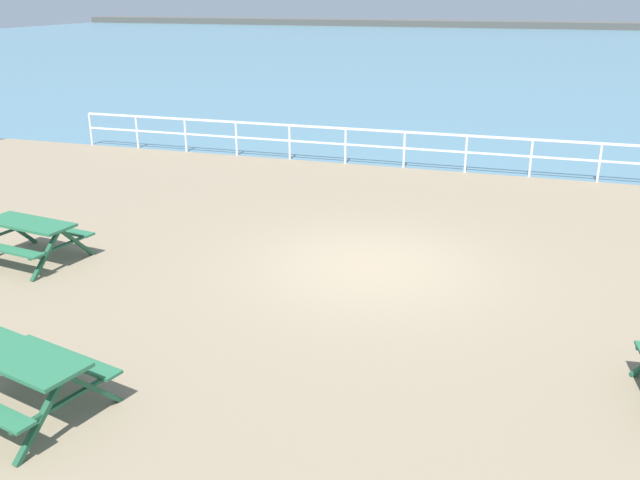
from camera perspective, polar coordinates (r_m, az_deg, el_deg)
ground_plane at (r=12.96m, az=4.19°, el=-2.56°), size 30.00×24.00×0.20m
sea_band at (r=64.66m, az=15.68°, el=14.90°), size 142.00×90.00×0.01m
distant_shoreline at (r=107.57m, az=16.85°, el=16.51°), size 142.00×6.00×1.80m
seaward_railing at (r=20.03m, az=9.54°, el=7.83°), size 23.07×0.07×1.08m
picnic_table_near_left at (r=9.10m, az=-23.53°, el=-9.81°), size 2.11×1.89×0.80m
picnic_table_mid_centre at (r=14.06m, az=-22.97°, el=0.65°), size 2.01×1.77×0.80m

